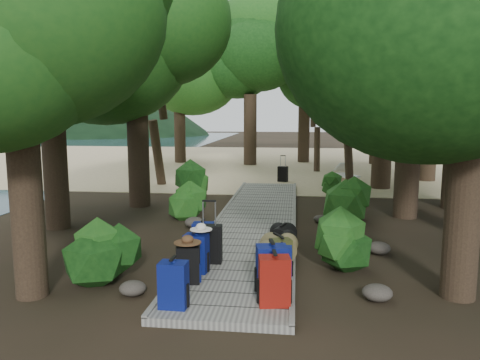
% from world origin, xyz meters
% --- Properties ---
extents(ground, '(120.00, 120.00, 0.00)m').
position_xyz_m(ground, '(0.00, 0.00, 0.00)').
color(ground, '#2E2117').
rests_on(ground, ground).
extents(sand_beach, '(40.00, 22.00, 0.02)m').
position_xyz_m(sand_beach, '(0.00, 16.00, 0.01)').
color(sand_beach, '#D2BB8E').
rests_on(sand_beach, ground).
extents(boardwalk, '(2.00, 12.00, 0.12)m').
position_xyz_m(boardwalk, '(0.00, 1.00, 0.06)').
color(boardwalk, gray).
rests_on(boardwalk, ground).
extents(backpack_left_a, '(0.39, 0.28, 0.71)m').
position_xyz_m(backpack_left_a, '(-0.66, -4.61, 0.48)').
color(backpack_left_a, navy).
rests_on(backpack_left_a, boardwalk).
extents(backpack_left_b, '(0.39, 0.31, 0.66)m').
position_xyz_m(backpack_left_b, '(-0.68, -3.66, 0.45)').
color(backpack_left_b, black).
rests_on(backpack_left_b, boardwalk).
extents(backpack_left_c, '(0.42, 0.32, 0.72)m').
position_xyz_m(backpack_left_c, '(-0.66, -3.15, 0.48)').
color(backpack_left_c, navy).
rests_on(backpack_left_c, boardwalk).
extents(backpack_left_d, '(0.42, 0.31, 0.62)m').
position_xyz_m(backpack_left_d, '(-0.78, -1.93, 0.43)').
color(backpack_left_d, navy).
rests_on(backpack_left_d, boardwalk).
extents(backpack_right_a, '(0.47, 0.37, 0.77)m').
position_xyz_m(backpack_right_a, '(0.71, -4.36, 0.50)').
color(backpack_right_a, maroon).
rests_on(backpack_right_a, boardwalk).
extents(backpack_right_b, '(0.50, 0.39, 0.80)m').
position_xyz_m(backpack_right_b, '(0.65, -3.93, 0.52)').
color(backpack_right_b, navy).
rests_on(backpack_right_b, boardwalk).
extents(backpack_right_c, '(0.34, 0.24, 0.57)m').
position_xyz_m(backpack_right_c, '(0.77, -3.24, 0.40)').
color(backpack_right_c, navy).
rests_on(backpack_right_c, boardwalk).
extents(backpack_right_d, '(0.42, 0.36, 0.53)m').
position_xyz_m(backpack_right_d, '(0.74, -2.66, 0.39)').
color(backpack_right_d, '#3D401A').
rests_on(backpack_right_d, boardwalk).
extents(duffel_right_khaki, '(0.70, 0.77, 0.43)m').
position_xyz_m(duffel_right_khaki, '(0.68, -2.27, 0.33)').
color(duffel_right_khaki, olive).
rests_on(duffel_right_khaki, boardwalk).
extents(duffel_right_black, '(0.58, 0.73, 0.40)m').
position_xyz_m(duffel_right_black, '(0.74, -1.32, 0.32)').
color(duffel_right_black, black).
rests_on(duffel_right_black, boardwalk).
extents(suitcase_on_boardwalk, '(0.45, 0.26, 0.68)m').
position_xyz_m(suitcase_on_boardwalk, '(-0.53, -2.62, 0.46)').
color(suitcase_on_boardwalk, black).
rests_on(suitcase_on_boardwalk, boardwalk).
extents(lone_suitcase_on_sand, '(0.44, 0.32, 0.62)m').
position_xyz_m(lone_suitcase_on_sand, '(0.46, 8.26, 0.33)').
color(lone_suitcase_on_sand, black).
rests_on(lone_suitcase_on_sand, sand_beach).
extents(hat_brown, '(0.43, 0.43, 0.13)m').
position_xyz_m(hat_brown, '(-0.67, -3.71, 0.85)').
color(hat_brown, '#51351E').
rests_on(hat_brown, backpack_left_b).
extents(hat_white, '(0.37, 0.37, 0.12)m').
position_xyz_m(hat_white, '(-0.58, -3.09, 0.90)').
color(hat_white, silver).
rests_on(hat_white, backpack_left_c).
extents(kayak, '(1.76, 2.94, 0.29)m').
position_xyz_m(kayak, '(-3.76, 10.06, 0.17)').
color(kayak, '#A92E0E').
rests_on(kayak, sand_beach).
extents(sun_lounger, '(1.46, 2.16, 0.67)m').
position_xyz_m(sun_lounger, '(3.02, 9.05, 0.35)').
color(sun_lounger, silver).
rests_on(sun_lounger, sand_beach).
extents(tree_right_a, '(4.42, 4.42, 7.36)m').
position_xyz_m(tree_right_a, '(3.45, -3.46, 3.68)').
color(tree_right_a, black).
rests_on(tree_right_a, ground).
extents(tree_right_c, '(5.25, 5.25, 9.09)m').
position_xyz_m(tree_right_c, '(3.92, 2.16, 4.54)').
color(tree_right_c, black).
rests_on(tree_right_c, ground).
extents(tree_right_d, '(6.00, 6.00, 11.00)m').
position_xyz_m(tree_right_d, '(5.64, 3.58, 5.50)').
color(tree_right_d, black).
rests_on(tree_right_d, ground).
extents(tree_right_e, '(5.64, 5.64, 10.15)m').
position_xyz_m(tree_right_e, '(4.12, 7.08, 5.08)').
color(tree_right_e, black).
rests_on(tree_right_e, ground).
extents(tree_right_f, '(5.29, 5.29, 9.44)m').
position_xyz_m(tree_right_f, '(6.36, 9.30, 4.72)').
color(tree_right_f, black).
rests_on(tree_right_f, ground).
extents(tree_left_a, '(4.08, 4.08, 6.80)m').
position_xyz_m(tree_left_a, '(-3.00, -4.18, 3.40)').
color(tree_left_a, black).
rests_on(tree_left_a, ground).
extents(tree_left_b, '(4.53, 4.53, 8.15)m').
position_xyz_m(tree_left_b, '(-4.75, -0.07, 4.08)').
color(tree_left_b, black).
rests_on(tree_left_b, ground).
extents(tree_left_c, '(5.19, 5.19, 9.03)m').
position_xyz_m(tree_left_c, '(-3.68, 2.82, 4.51)').
color(tree_left_c, black).
rests_on(tree_left_c, ground).
extents(tree_back_a, '(5.72, 5.72, 9.89)m').
position_xyz_m(tree_back_a, '(-1.48, 14.44, 4.95)').
color(tree_back_a, black).
rests_on(tree_back_a, ground).
extents(tree_back_b, '(5.20, 5.20, 9.29)m').
position_xyz_m(tree_back_b, '(1.40, 16.18, 4.65)').
color(tree_back_b, black).
rests_on(tree_back_b, ground).
extents(tree_back_c, '(5.15, 5.15, 9.27)m').
position_xyz_m(tree_back_c, '(5.30, 15.67, 4.63)').
color(tree_back_c, black).
rests_on(tree_back_c, ground).
extents(tree_back_d, '(5.36, 5.36, 8.94)m').
position_xyz_m(tree_back_d, '(-5.52, 15.17, 4.47)').
color(tree_back_d, black).
rests_on(tree_back_d, ground).
extents(palm_right_a, '(3.96, 3.96, 6.75)m').
position_xyz_m(palm_right_a, '(3.01, 6.21, 3.37)').
color(palm_right_a, '#133A10').
rests_on(palm_right_a, ground).
extents(palm_right_b, '(4.40, 4.40, 8.50)m').
position_xyz_m(palm_right_b, '(4.74, 11.01, 4.25)').
color(palm_right_b, '#133A10').
rests_on(palm_right_b, ground).
extents(palm_right_c, '(3.99, 3.99, 6.35)m').
position_xyz_m(palm_right_c, '(2.20, 12.04, 3.17)').
color(palm_right_c, '#133A10').
rests_on(palm_right_c, ground).
extents(palm_left_a, '(4.77, 4.77, 7.60)m').
position_xyz_m(palm_left_a, '(-4.50, 6.93, 3.80)').
color(palm_left_a, '#133A10').
rests_on(palm_left_a, ground).
extents(rock_left_a, '(0.42, 0.37, 0.23)m').
position_xyz_m(rock_left_a, '(-1.48, -3.99, 0.11)').
color(rock_left_a, '#4C473F').
rests_on(rock_left_a, ground).
extents(rock_left_b, '(0.31, 0.28, 0.17)m').
position_xyz_m(rock_left_b, '(-2.91, -1.91, 0.09)').
color(rock_left_b, '#4C473F').
rests_on(rock_left_b, ground).
extents(rock_left_c, '(0.49, 0.44, 0.27)m').
position_xyz_m(rock_left_c, '(-1.45, 0.33, 0.13)').
color(rock_left_c, '#4C473F').
rests_on(rock_left_c, ground).
extents(rock_left_d, '(0.30, 0.27, 0.17)m').
position_xyz_m(rock_left_d, '(-2.30, 3.28, 0.08)').
color(rock_left_d, '#4C473F').
rests_on(rock_left_d, ground).
extents(rock_right_a, '(0.45, 0.41, 0.25)m').
position_xyz_m(rock_right_a, '(2.22, -3.75, 0.12)').
color(rock_right_a, '#4C473F').
rests_on(rock_right_a, ground).
extents(rock_right_b, '(0.45, 0.41, 0.25)m').
position_xyz_m(rock_right_b, '(2.64, -1.35, 0.12)').
color(rock_right_b, '#4C473F').
rests_on(rock_right_b, ground).
extents(rock_right_c, '(0.35, 0.32, 0.19)m').
position_xyz_m(rock_right_c, '(1.63, 1.25, 0.10)').
color(rock_right_c, '#4C473F').
rests_on(rock_right_c, ground).
extents(rock_right_d, '(0.59, 0.53, 0.32)m').
position_xyz_m(rock_right_d, '(2.79, 4.17, 0.16)').
color(rock_right_d, '#4C473F').
rests_on(rock_right_d, ground).
extents(shrub_left_a, '(1.15, 1.15, 1.04)m').
position_xyz_m(shrub_left_a, '(-2.08, -3.37, 0.52)').
color(shrub_left_a, '#1B5018').
rests_on(shrub_left_a, ground).
extents(shrub_left_b, '(1.02, 1.02, 0.92)m').
position_xyz_m(shrub_left_b, '(-1.91, 1.43, 0.46)').
color(shrub_left_b, '#1B5018').
rests_on(shrub_left_b, ground).
extents(shrub_left_c, '(1.17, 1.17, 1.05)m').
position_xyz_m(shrub_left_c, '(-2.58, 4.76, 0.52)').
color(shrub_left_c, '#1B5018').
rests_on(shrub_left_c, ground).
extents(shrub_right_a, '(1.09, 1.09, 0.98)m').
position_xyz_m(shrub_right_a, '(1.91, -2.45, 0.49)').
color(shrub_right_a, '#1B5018').
rests_on(shrub_right_a, ground).
extents(shrub_right_b, '(1.27, 1.27, 1.15)m').
position_xyz_m(shrub_right_b, '(2.30, 1.66, 0.57)').
color(shrub_right_b, '#1B5018').
rests_on(shrub_right_b, ground).
extents(shrub_right_c, '(0.92, 0.92, 0.83)m').
position_xyz_m(shrub_right_c, '(2.27, 5.28, 0.41)').
color(shrub_right_c, '#1B5018').
rests_on(shrub_right_c, ground).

